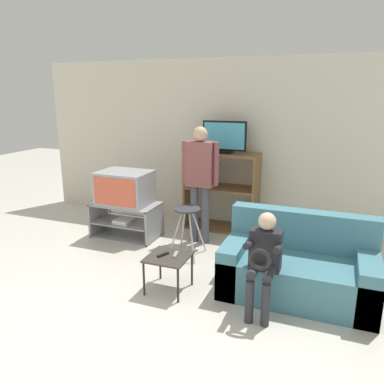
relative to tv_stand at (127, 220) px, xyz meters
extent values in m
plane|color=beige|center=(1.10, -2.29, -0.25)|extent=(18.00, 18.00, 0.00)
cube|color=silver|center=(1.10, 1.15, 1.05)|extent=(6.40, 0.06, 2.60)
cube|color=#939399|center=(0.00, 0.00, -0.24)|extent=(0.97, 0.56, 0.02)
cube|color=#939399|center=(0.00, 0.00, -0.02)|extent=(0.94, 0.56, 0.02)
cube|color=#939399|center=(0.00, 0.00, 0.25)|extent=(0.97, 0.56, 0.02)
cube|color=#939399|center=(-0.47, 0.00, 0.00)|extent=(0.03, 0.56, 0.50)
cube|color=#939399|center=(0.47, 0.00, 0.00)|extent=(0.03, 0.56, 0.50)
cube|color=white|center=(0.00, -0.07, 0.01)|extent=(0.24, 0.28, 0.05)
cube|color=#9E9EA3|center=(-0.01, 0.02, 0.50)|extent=(0.75, 0.57, 0.48)
cube|color=#D8593F|center=(-0.01, -0.27, 0.50)|extent=(0.67, 0.01, 0.40)
cube|color=brown|center=(0.68, 0.83, 0.35)|extent=(0.03, 0.50, 1.20)
cube|color=brown|center=(1.76, 0.83, 0.35)|extent=(0.03, 0.50, 1.20)
cube|color=brown|center=(1.22, 0.83, -0.23)|extent=(1.05, 0.50, 0.03)
cube|color=brown|center=(1.22, 0.83, 0.41)|extent=(1.05, 0.50, 0.03)
cube|color=brown|center=(1.22, 0.83, 0.94)|extent=(1.05, 0.50, 0.03)
cube|color=black|center=(1.02, 0.76, 0.54)|extent=(0.18, 0.04, 0.22)
cube|color=black|center=(1.24, 0.84, 0.97)|extent=(0.23, 0.20, 0.04)
cube|color=black|center=(1.24, 0.84, 1.21)|extent=(0.67, 0.04, 0.44)
cube|color=#4CB7E0|center=(1.24, 0.82, 1.21)|extent=(0.62, 0.01, 0.39)
cylinder|color=#B7B7BC|center=(0.99, -0.45, 0.07)|extent=(0.16, 0.20, 0.64)
cylinder|color=#B7B7BC|center=(1.22, -0.45, 0.07)|extent=(0.16, 0.20, 0.64)
cylinder|color=#B7B7BC|center=(0.99, -0.19, 0.07)|extent=(0.16, 0.20, 0.64)
cylinder|color=#B7B7BC|center=(1.22, -0.19, 0.07)|extent=(0.16, 0.20, 0.64)
cylinder|color=#333338|center=(1.10, -0.32, 0.39)|extent=(0.35, 0.35, 0.02)
cube|color=#38332D|center=(1.25, -1.23, 0.14)|extent=(0.44, 0.44, 0.02)
cylinder|color=black|center=(1.06, -1.42, -0.06)|extent=(0.02, 0.02, 0.38)
cylinder|color=black|center=(1.45, -1.42, -0.06)|extent=(0.02, 0.02, 0.38)
cylinder|color=black|center=(1.06, -1.03, -0.06)|extent=(0.02, 0.02, 0.38)
cylinder|color=black|center=(1.45, -1.03, -0.06)|extent=(0.02, 0.02, 0.38)
cube|color=black|center=(1.19, -1.23, 0.16)|extent=(0.09, 0.15, 0.02)
cube|color=gray|center=(1.32, -1.18, 0.16)|extent=(0.06, 0.15, 0.02)
cube|color=teal|center=(2.56, -0.84, -0.04)|extent=(1.55, 0.81, 0.42)
cube|color=teal|center=(2.56, -0.54, 0.39)|extent=(1.55, 0.20, 0.43)
cube|color=teal|center=(1.89, -0.84, 0.02)|extent=(0.22, 0.81, 0.54)
cube|color=teal|center=(3.22, -0.84, 0.02)|extent=(0.22, 0.81, 0.54)
cylinder|color=#4C4C56|center=(1.01, 0.18, 0.17)|extent=(0.11, 0.11, 0.83)
cylinder|color=#4C4C56|center=(1.18, 0.18, 0.17)|extent=(0.11, 0.11, 0.83)
cube|color=#8C4C4C|center=(1.10, 0.18, 0.89)|extent=(0.38, 0.20, 0.62)
cylinder|color=#8C4C4C|center=(0.87, 0.18, 0.90)|extent=(0.08, 0.08, 0.59)
cylinder|color=#8C4C4C|center=(1.32, 0.18, 0.90)|extent=(0.08, 0.08, 0.59)
sphere|color=#DBAD89|center=(1.10, 0.18, 1.30)|extent=(0.20, 0.20, 0.20)
cylinder|color=#2D2D38|center=(2.20, -1.49, -0.04)|extent=(0.08, 0.08, 0.42)
cylinder|color=#2D2D38|center=(2.35, -1.49, -0.04)|extent=(0.08, 0.08, 0.42)
cylinder|color=#2D2D38|center=(2.20, -1.34, 0.22)|extent=(0.09, 0.30, 0.09)
cylinder|color=#2D2D38|center=(2.35, -1.34, 0.22)|extent=(0.09, 0.30, 0.09)
cube|color=#232328|center=(2.27, -1.19, 0.37)|extent=(0.30, 0.17, 0.41)
cylinder|color=#232328|center=(2.14, -1.32, 0.46)|extent=(0.06, 0.31, 0.14)
cylinder|color=#232328|center=(2.41, -1.32, 0.46)|extent=(0.06, 0.31, 0.14)
sphere|color=beige|center=(2.27, -1.19, 0.66)|extent=(0.17, 0.17, 0.17)
torus|color=black|center=(2.27, -1.48, 0.40)|extent=(0.21, 0.04, 0.21)
camera|label=1|loc=(2.82, -4.56, 1.84)|focal=35.00mm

